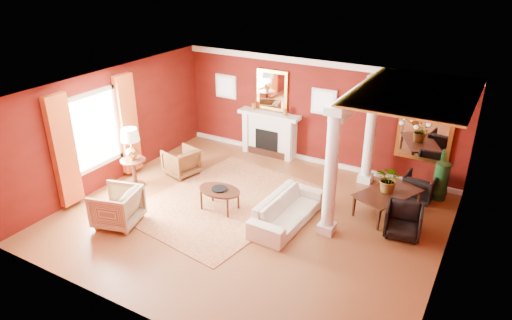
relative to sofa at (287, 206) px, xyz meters
The scene contains 27 objects.
ground 0.93m from the sofa, 164.49° to the right, with size 8.00×8.00×0.00m, color brown.
room_shell 1.80m from the sofa, 164.49° to the right, with size 8.04×7.04×2.92m.
fireplace 3.75m from the sofa, 124.17° to the left, with size 1.85×0.42×1.29m.
overmantel_mirror 4.13m from the sofa, 123.03° to the left, with size 0.95×0.07×1.15m.
flank_window_left 5.07m from the sofa, 138.39° to the left, with size 0.70×0.07×0.70m.
flank_window_right 3.57m from the sofa, 99.64° to the left, with size 0.70×0.07×0.70m.
left_window 4.87m from the sofa, behind, with size 0.21×2.55×2.60m.
column_front 1.36m from the sofa, ahead, with size 0.36×0.36×2.80m.
column_back 3.09m from the sofa, 72.06° to the left, with size 0.36×0.36×2.80m.
header_beam 2.91m from the sofa, 61.81° to the left, with size 0.30×3.20×0.32m, color white.
amber_ceiling 3.54m from the sofa, 36.70° to the left, with size 2.30×3.40×0.04m, color gold.
dining_mirror 4.02m from the sofa, 56.98° to the left, with size 1.30×0.07×1.70m.
chandelier 3.20m from the sofa, 36.93° to the left, with size 0.60×0.62×0.75m.
crown_trim 4.11m from the sofa, 103.89° to the left, with size 8.00×0.08×0.16m, color white.
base_trim 3.35m from the sofa, 103.89° to the left, with size 8.00×0.08×0.12m, color white.
rug 1.76m from the sofa, behind, with size 3.09×4.12×0.02m, color maroon.
sofa is the anchor object (origin of this frame).
armchair_leopard 3.59m from the sofa, 167.57° to the left, with size 0.77×0.72×0.80m, color black.
armchair_stripe 3.69m from the sofa, 149.67° to the right, with size 0.90×0.84×0.92m, color #C8B385.
coffee_table 1.61m from the sofa, behind, with size 1.03×1.03×0.52m.
coffee_book 1.62m from the sofa, behind, with size 0.15×0.02×0.21m, color black.
side_table 4.19m from the sofa, behind, with size 0.62×0.62×1.54m.
dining_table 2.32m from the sofa, 38.61° to the left, with size 1.53×0.54×0.85m, color black.
dining_chair_near 2.44m from the sofa, 18.18° to the left, with size 0.72×0.67×0.74m, color black.
dining_chair_far 3.40m from the sofa, 47.83° to the left, with size 0.68×0.64×0.70m, color black.
green_urn 3.87m from the sofa, 45.82° to the left, with size 0.39×0.39×0.93m.
potted_plant 2.42m from the sofa, 40.15° to the left, with size 0.57×0.63×0.49m, color #26591E.
Camera 1 is at (4.44, -7.57, 5.44)m, focal length 32.00 mm.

